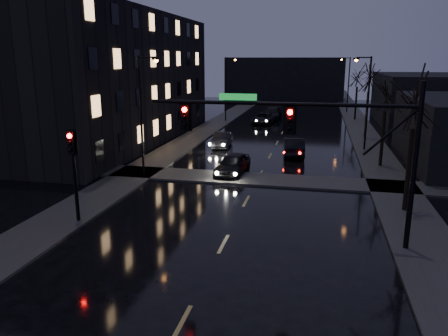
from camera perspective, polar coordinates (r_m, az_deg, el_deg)
The scene contains 21 objects.
sidewalk_left at distance 46.47m, azimuth -3.22°, elevation 4.48°, with size 3.00×140.00×0.12m, color #2D2D2B.
sidewalk_right at distance 45.08m, azimuth 18.14°, elevation 3.50°, with size 3.00×140.00×0.12m, color #2D2D2B.
sidewalk_cross at distance 28.96m, azimuth 4.37°, elevation -1.46°, with size 40.00×3.00×0.12m, color #2D2D2B.
apartment_block at distance 44.11m, azimuth -15.39°, elevation 11.26°, with size 12.00×30.00×12.00m, color black.
commercial_right_far at distance 58.86m, azimuth 25.48°, elevation 8.07°, with size 12.00×18.00×6.00m, color black.
far_block at distance 87.49m, azimuth 7.97°, elevation 11.48°, with size 22.00×10.00×8.00m, color black.
signal_mast at distance 18.38m, azimuth 12.45°, elevation 4.56°, with size 11.11×0.41×7.00m.
signal_pole_left at distance 21.88m, azimuth -19.05°, elevation 0.65°, with size 0.35×0.41×4.53m.
tree_near at distance 23.67m, azimuth 23.87°, elevation 9.06°, with size 3.52×3.52×8.08m.
tree_mid_a at distance 33.53m, azimuth 20.52°, elevation 9.84°, with size 3.30×3.30×7.58m.
tree_mid_b at distance 45.41m, azimuth 18.54°, elevation 11.88°, with size 3.74×3.74×8.59m.
tree_far at distance 59.36m, azimuth 17.11°, elevation 11.81°, with size 3.43×3.43×7.88m.
streetlight_l_near at distance 29.57m, azimuth -10.45°, elevation 7.98°, with size 1.53×0.28×8.00m.
streetlight_l_far at distance 55.41m, azimuth 0.44°, elevation 10.96°, with size 1.53×0.28×8.00m.
streetlight_r_mid at distance 39.45m, azimuth 18.02°, elevation 9.01°, with size 1.53×0.28×8.00m.
streetlight_r_far at distance 67.33m, azimuth 15.80°, elevation 11.00°, with size 1.53×0.28×8.00m.
oncoming_car_a at distance 30.02m, azimuth 1.13°, elevation 0.49°, with size 1.77×4.39×1.50m, color black.
oncoming_car_b at distance 39.58m, azimuth -0.27°, elevation 3.70°, with size 1.41×4.03×1.33m, color black.
oncoming_car_c at distance 54.12m, azimuth 5.21°, elevation 6.48°, with size 2.28×4.94×1.37m, color black.
oncoming_car_d at distance 57.96m, azimuth 6.29°, elevation 7.06°, with size 2.19×5.39×1.56m, color black.
lead_car at distance 36.45m, azimuth 9.10°, elevation 2.77°, with size 1.60×4.60×1.52m, color black.
Camera 1 is at (3.75, -9.15, 7.81)m, focal length 35.00 mm.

